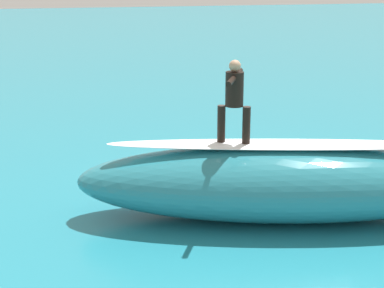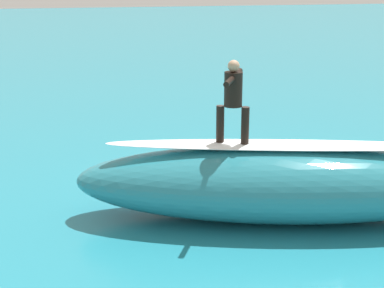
{
  "view_description": "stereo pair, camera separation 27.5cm",
  "coord_description": "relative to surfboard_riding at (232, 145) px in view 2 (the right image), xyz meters",
  "views": [
    {
      "loc": [
        4.11,
        12.16,
        4.82
      ],
      "look_at": [
        1.46,
        0.25,
        1.21
      ],
      "focal_mm": 57.04,
      "sensor_mm": 36.0,
      "label": 1
    },
    {
      "loc": [
        3.84,
        12.22,
        4.82
      ],
      "look_at": [
        1.46,
        0.25,
        1.21
      ],
      "focal_mm": 57.04,
      "sensor_mm": 36.0,
      "label": 2
    }
  ],
  "objects": [
    {
      "name": "foam_patch_mid",
      "position": [
        -1.22,
        -2.39,
        -1.42
      ],
      "size": [
        1.12,
        1.14,
        0.18
      ],
      "primitive_type": "ellipsoid",
      "rotation": [
        0.0,
        0.0,
        1.94
      ],
      "color": "white",
      "rests_on": "ground_plane"
    },
    {
      "name": "surfer_riding",
      "position": [
        0.0,
        0.0,
        0.96
      ],
      "size": [
        0.73,
        1.41,
        1.59
      ],
      "rotation": [
        0.0,
        0.0,
        -0.43
      ],
      "color": "black",
      "rests_on": "surfboard_riding"
    },
    {
      "name": "wave_crest",
      "position": [
        -0.93,
        0.22,
        -0.77
      ],
      "size": [
        8.27,
        3.9,
        1.47
      ],
      "primitive_type": "ellipsoid",
      "rotation": [
        0.0,
        0.0,
        -0.23
      ],
      "color": "teal",
      "rests_on": "ground_plane"
    },
    {
      "name": "foam_patch_near",
      "position": [
        -0.66,
        -3.5,
        -1.45
      ],
      "size": [
        0.5,
        0.68,
        0.1
      ],
      "primitive_type": "ellipsoid",
      "rotation": [
        0.0,
        0.0,
        1.41
      ],
      "color": "white",
      "rests_on": "ground_plane"
    },
    {
      "name": "surfboard_riding",
      "position": [
        0.0,
        0.0,
        0.0
      ],
      "size": [
        2.08,
        1.34,
        0.07
      ],
      "primitive_type": "ellipsoid",
      "rotation": [
        0.0,
        0.0,
        -0.43
      ],
      "color": "yellow",
      "rests_on": "wave_crest"
    },
    {
      "name": "ground_plane",
      "position": [
        -0.92,
        -1.44,
        -1.51
      ],
      "size": [
        120.0,
        120.0,
        0.0
      ],
      "primitive_type": "plane",
      "color": "teal"
    },
    {
      "name": "surfboard_paddling",
      "position": [
        1.09,
        -2.38,
        -1.46
      ],
      "size": [
        2.06,
        2.04,
        0.09
      ],
      "primitive_type": "ellipsoid",
      "rotation": [
        0.0,
        0.0,
        -0.78
      ],
      "color": "#33B2D1",
      "rests_on": "ground_plane"
    },
    {
      "name": "surfer_paddling",
      "position": [
        1.0,
        -2.3,
        -1.29
      ],
      "size": [
        1.29,
        1.28,
        0.29
      ],
      "rotation": [
        0.0,
        0.0,
        -0.78
      ],
      "color": "black",
      "rests_on": "surfboard_paddling"
    },
    {
      "name": "wave_foam_lip",
      "position": [
        -0.93,
        0.22,
        0.0
      ],
      "size": [
        6.78,
        2.28,
        0.08
      ],
      "primitive_type": "ellipsoid",
      "rotation": [
        0.0,
        0.0,
        -0.23
      ],
      "color": "white",
      "rests_on": "wave_crest"
    }
  ]
}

